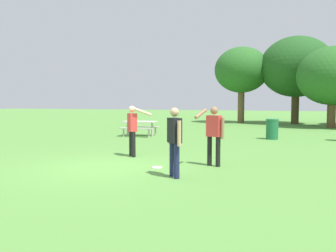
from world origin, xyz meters
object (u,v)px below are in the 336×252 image
(picnic_table_near, at_px, (140,125))
(tree_tall_left, at_px, (242,70))
(person_catcher, at_px, (133,127))
(tree_far_right, at_px, (333,76))
(tree_broad_center, at_px, (296,67))
(person_bystander, at_px, (214,131))
(trash_can_further_along, at_px, (272,129))
(person_thrower, at_px, (174,138))
(frisbee, at_px, (157,167))

(picnic_table_near, bearing_deg, tree_tall_left, 75.17)
(person_catcher, bearing_deg, tree_far_right, 64.41)
(tree_broad_center, bearing_deg, tree_tall_left, -179.91)
(person_bystander, bearing_deg, tree_broad_center, 83.30)
(person_catcher, relative_size, tree_far_right, 0.30)
(trash_can_further_along, relative_size, tree_far_right, 0.18)
(person_bystander, bearing_deg, person_catcher, 164.60)
(tree_broad_center, height_order, tree_far_right, tree_broad_center)
(tree_broad_center, bearing_deg, person_thrower, -97.66)
(person_bystander, distance_m, tree_far_right, 17.01)
(person_thrower, distance_m, person_catcher, 3.35)
(person_catcher, relative_size, trash_can_further_along, 1.71)
(trash_can_further_along, bearing_deg, tree_tall_left, 104.23)
(person_bystander, height_order, frisbee, person_bystander)
(person_thrower, xyz_separation_m, frisbee, (-0.81, 0.95, -0.93))
(person_catcher, height_order, tree_far_right, tree_far_right)
(person_catcher, bearing_deg, tree_tall_left, 87.23)
(frisbee, xyz_separation_m, tree_tall_left, (-0.53, 20.47, 4.32))
(person_catcher, bearing_deg, frisbee, -46.68)
(person_thrower, relative_size, frisbee, 5.82)
(person_thrower, xyz_separation_m, person_bystander, (0.56, 1.70, 0.02))
(person_bystander, xyz_separation_m, tree_broad_center, (2.32, 19.73, 3.50))
(person_bystander, bearing_deg, person_thrower, -108.37)
(frisbee, xyz_separation_m, tree_far_right, (5.94, 16.95, 3.46))
(tree_broad_center, relative_size, tree_far_right, 1.26)
(tree_broad_center, xyz_separation_m, tree_far_right, (2.25, -3.53, -0.99))
(person_thrower, xyz_separation_m, tree_tall_left, (-1.33, 21.42, 3.39))
(person_bystander, relative_size, tree_tall_left, 0.26)
(frisbee, distance_m, tree_far_right, 18.29)
(frisbee, height_order, tree_far_right, tree_far_right)
(person_catcher, xyz_separation_m, tree_far_right, (7.38, 15.42, 2.51))
(person_thrower, height_order, tree_broad_center, tree_broad_center)
(picnic_table_near, bearing_deg, trash_can_further_along, 6.33)
(picnic_table_near, relative_size, tree_broad_center, 0.27)
(trash_can_further_along, height_order, tree_tall_left, tree_tall_left)
(picnic_table_near, bearing_deg, person_bystander, -52.31)
(person_thrower, relative_size, trash_can_further_along, 1.71)
(frisbee, bearing_deg, person_bystander, 28.74)
(person_catcher, bearing_deg, tree_broad_center, 74.84)
(person_thrower, height_order, person_catcher, same)
(picnic_table_near, height_order, tree_far_right, tree_far_right)
(frisbee, height_order, picnic_table_near, picnic_table_near)
(person_bystander, bearing_deg, frisbee, -151.26)
(picnic_table_near, height_order, tree_tall_left, tree_tall_left)
(tree_tall_left, bearing_deg, person_bystander, -84.50)
(tree_broad_center, bearing_deg, person_catcher, -105.16)
(tree_tall_left, xyz_separation_m, tree_broad_center, (4.22, 0.01, 0.13))
(picnic_table_near, relative_size, tree_far_right, 0.33)
(frisbee, height_order, tree_tall_left, tree_tall_left)
(picnic_table_near, distance_m, tree_tall_left, 13.82)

